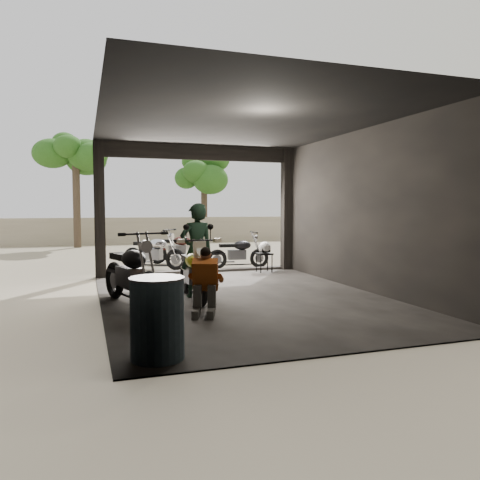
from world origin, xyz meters
TOP-DOWN VIEW (x-y plane):
  - ground at (0.00, 0.00)m, footprint 80.00×80.00m
  - garage at (0.00, 0.55)m, footprint 7.00×7.13m
  - boundary_wall at (0.00, 14.00)m, footprint 18.00×0.30m
  - tree_left at (-3.00, 12.50)m, footprint 2.20×2.20m
  - tree_right at (2.80, 14.00)m, footprint 2.20×2.20m
  - main_bike at (-0.89, 0.18)m, footprint 0.72×1.72m
  - left_bike at (-2.00, 0.00)m, footprint 1.31×2.03m
  - outside_bike_a at (-0.97, 4.51)m, footprint 1.69×1.50m
  - outside_bike_b at (-0.08, 5.73)m, footprint 1.57×0.66m
  - outside_bike_c at (1.24, 3.99)m, footprint 1.53×0.72m
  - rider at (-0.78, 0.36)m, footprint 0.70×0.52m
  - mechanic at (-1.00, -1.14)m, footprint 0.72×0.83m
  - stool at (1.60, 3.00)m, footprint 0.36×0.36m
  - helmet at (1.61, 3.00)m, footprint 0.33×0.34m
  - oil_drum at (-2.00, -3.00)m, footprint 0.71×0.71m
  - sign_post at (3.44, 3.69)m, footprint 0.74×0.08m

SIDE VIEW (x-z plane):
  - ground at x=0.00m, z-range 0.00..0.00m
  - stool at x=1.60m, z-range 0.18..0.68m
  - oil_drum at x=-2.00m, z-range 0.00..0.90m
  - outside_bike_c at x=1.24m, z-range 0.00..1.01m
  - mechanic at x=-1.00m, z-range 0.00..1.01m
  - outside_bike_b at x=-0.08m, z-range 0.00..1.06m
  - outside_bike_a at x=-0.97m, z-range 0.00..1.09m
  - main_bike at x=-0.89m, z-range 0.00..1.15m
  - boundary_wall at x=0.00m, z-range 0.00..1.20m
  - left_bike at x=-2.00m, z-range 0.00..1.27m
  - helmet at x=1.61m, z-range 0.50..0.80m
  - rider at x=-0.78m, z-range 0.00..1.74m
  - garage at x=0.00m, z-range -0.32..2.88m
  - sign_post at x=3.44m, z-range 0.37..2.60m
  - tree_right at x=2.80m, z-range 1.06..6.06m
  - tree_left at x=-3.00m, z-range 1.19..6.79m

